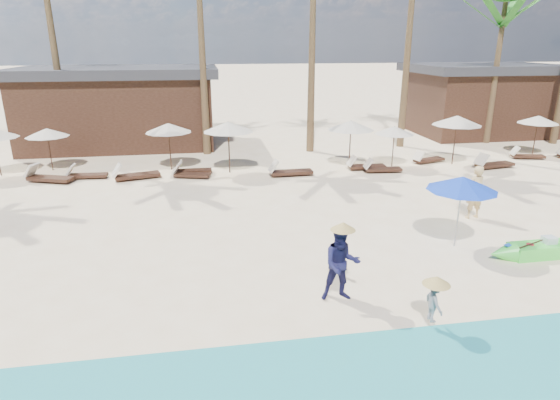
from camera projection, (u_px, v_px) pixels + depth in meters
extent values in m
plane|color=#FFE4BC|center=(350.00, 274.00, 11.89)|extent=(240.00, 240.00, 0.00)
cube|color=silver|center=(549.00, 241.00, 12.83)|extent=(0.33, 0.29, 0.26)
cylinder|color=red|center=(530.00, 246.00, 12.77)|extent=(0.21, 0.21, 0.08)
cylinder|color=#262628|center=(524.00, 248.00, 12.64)|extent=(0.19, 0.19, 0.08)
sphere|color=tan|center=(514.00, 246.00, 12.62)|extent=(0.17, 0.17, 0.17)
imported|color=tan|center=(475.00, 192.00, 15.41)|extent=(0.72, 0.53, 1.80)
imported|color=#17163D|center=(341.00, 264.00, 10.46)|extent=(0.92, 0.75, 1.77)
imported|color=gray|center=(434.00, 301.00, 9.44)|extent=(0.35, 0.59, 0.89)
cylinder|color=#99999E|center=(458.00, 213.00, 13.19)|extent=(0.04, 0.04, 2.03)
cone|color=blue|center=(462.00, 183.00, 12.91)|extent=(1.94, 1.94, 0.40)
cylinder|color=#3C2318|center=(50.00, 150.00, 21.21)|extent=(0.05, 0.05, 1.88)
cone|color=beige|center=(47.00, 132.00, 20.95)|extent=(1.88, 1.88, 0.38)
cube|color=#3C2318|center=(51.00, 178.00, 19.60)|extent=(1.98, 1.22, 0.13)
cube|color=beige|center=(32.00, 170.00, 19.64)|extent=(0.61, 0.72, 0.55)
cube|color=#3C2318|center=(88.00, 175.00, 20.16)|extent=(1.61, 0.60, 0.11)
cube|color=beige|center=(71.00, 170.00, 20.00)|extent=(0.38, 0.53, 0.46)
cylinder|color=#3C2318|center=(170.00, 147.00, 21.32)|extent=(0.05, 0.05, 2.08)
cone|color=beige|center=(168.00, 128.00, 21.04)|extent=(2.08, 2.08, 0.42)
cube|color=#3C2318|center=(137.00, 175.00, 20.06)|extent=(1.96, 1.07, 0.13)
cube|color=beige|center=(117.00, 170.00, 19.63)|extent=(0.56, 0.69, 0.54)
cube|color=#3C2318|center=(194.00, 171.00, 20.91)|extent=(1.54, 0.51, 0.11)
cube|color=beige|center=(178.00, 165.00, 20.72)|extent=(0.35, 0.50, 0.45)
cylinder|color=#3C2318|center=(229.00, 148.00, 20.79)|extent=(0.06, 0.06, 2.23)
cone|color=beige|center=(228.00, 127.00, 20.49)|extent=(2.23, 2.23, 0.45)
cube|color=#3C2318|center=(192.00, 175.00, 20.25)|extent=(1.61, 0.91, 0.11)
cube|color=beige|center=(177.00, 168.00, 20.24)|extent=(0.47, 0.57, 0.45)
cylinder|color=#3C2318|center=(350.00, 145.00, 21.63)|extent=(0.05, 0.05, 2.14)
cone|color=beige|center=(351.00, 125.00, 21.33)|extent=(2.14, 2.14, 0.43)
cube|color=#3C2318|center=(292.00, 172.00, 20.57)|extent=(1.86, 0.66, 0.13)
cube|color=beige|center=(273.00, 166.00, 20.32)|extent=(0.43, 0.61, 0.54)
cube|color=#3C2318|center=(367.00, 166.00, 21.57)|extent=(1.70, 0.62, 0.12)
cube|color=beige|center=(352.00, 161.00, 21.40)|extent=(0.40, 0.56, 0.49)
cylinder|color=#3C2318|center=(393.00, 147.00, 21.91)|extent=(0.05, 0.05, 1.85)
cone|color=beige|center=(394.00, 130.00, 21.65)|extent=(1.85, 1.85, 0.37)
cube|color=#3C2318|center=(383.00, 169.00, 21.12)|extent=(1.66, 0.67, 0.11)
cube|color=beige|center=(368.00, 163.00, 20.98)|extent=(0.41, 0.55, 0.47)
cube|color=#3C2318|center=(429.00, 160.00, 22.83)|extent=(1.67, 0.96, 0.11)
cube|color=beige|center=(418.00, 156.00, 22.44)|extent=(0.49, 0.60, 0.47)
cylinder|color=#3C2318|center=(455.00, 141.00, 22.21)|extent=(0.06, 0.06, 2.27)
cone|color=beige|center=(457.00, 120.00, 21.90)|extent=(2.27, 2.27, 0.45)
cube|color=#3C2318|center=(495.00, 165.00, 21.84)|extent=(1.91, 0.89, 0.13)
cube|color=beige|center=(482.00, 159.00, 21.49)|extent=(0.50, 0.65, 0.54)
cylinder|color=#3C2318|center=(535.00, 136.00, 24.12)|extent=(0.05, 0.05, 1.98)
cone|color=beige|center=(538.00, 120.00, 23.85)|extent=(1.98, 1.98, 0.40)
cube|color=#3C2318|center=(528.00, 156.00, 23.56)|extent=(1.63, 0.85, 0.11)
cube|color=beige|center=(515.00, 151.00, 23.52)|extent=(0.46, 0.57, 0.45)
cone|color=brown|center=(54.00, 45.00, 22.62)|extent=(0.40, 0.40, 10.89)
cone|color=brown|center=(202.00, 54.00, 23.09)|extent=(0.40, 0.40, 10.08)
cone|color=brown|center=(312.00, 41.00, 23.51)|extent=(0.40, 0.40, 11.26)
cone|color=brown|center=(410.00, 22.00, 24.37)|extent=(0.40, 0.40, 13.16)
cone|color=brown|center=(496.00, 71.00, 26.14)|extent=(0.40, 0.40, 8.07)
cube|color=#3C2318|center=(122.00, 111.00, 26.40)|extent=(10.00, 6.00, 3.80)
cube|color=#2D2D33|center=(117.00, 72.00, 25.71)|extent=(10.80, 6.60, 0.50)
cube|color=#3C2318|center=(480.00, 103.00, 29.79)|extent=(8.00, 6.00, 3.80)
cube|color=#2D2D33|center=(484.00, 68.00, 29.10)|extent=(8.80, 6.60, 0.50)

